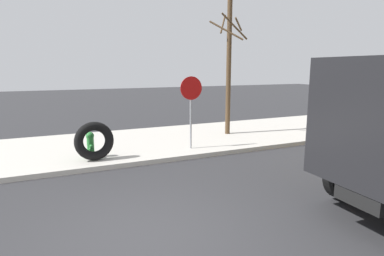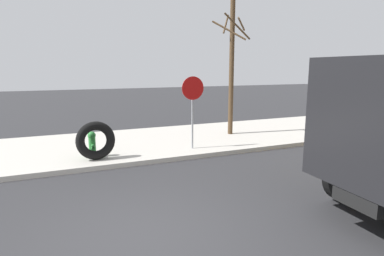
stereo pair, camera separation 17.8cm
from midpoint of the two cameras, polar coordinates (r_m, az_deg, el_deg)
name	(u,v)px [view 1 (the left image)]	position (r m, az deg, el deg)	size (l,w,h in m)	color
ground_plane	(147,239)	(5.77, -8.95, -18.75)	(80.00, 80.00, 0.00)	#2D2D30
sidewalk_curb	(92,148)	(11.77, -17.65, -3.40)	(36.00, 5.00, 0.15)	#BCB7AD
fire_hydrant	(90,144)	(10.19, -17.95, -2.69)	(0.24, 0.54, 0.78)	#2D8438
loose_tire	(94,141)	(9.82, -17.36, -2.22)	(1.13, 1.13, 0.26)	black
stop_sign	(191,99)	(10.58, -0.66, 5.16)	(0.76, 0.08, 2.39)	gray
bare_tree	(229,64)	(13.06, 6.12, 11.08)	(1.47, 1.35, 5.29)	#4C3823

